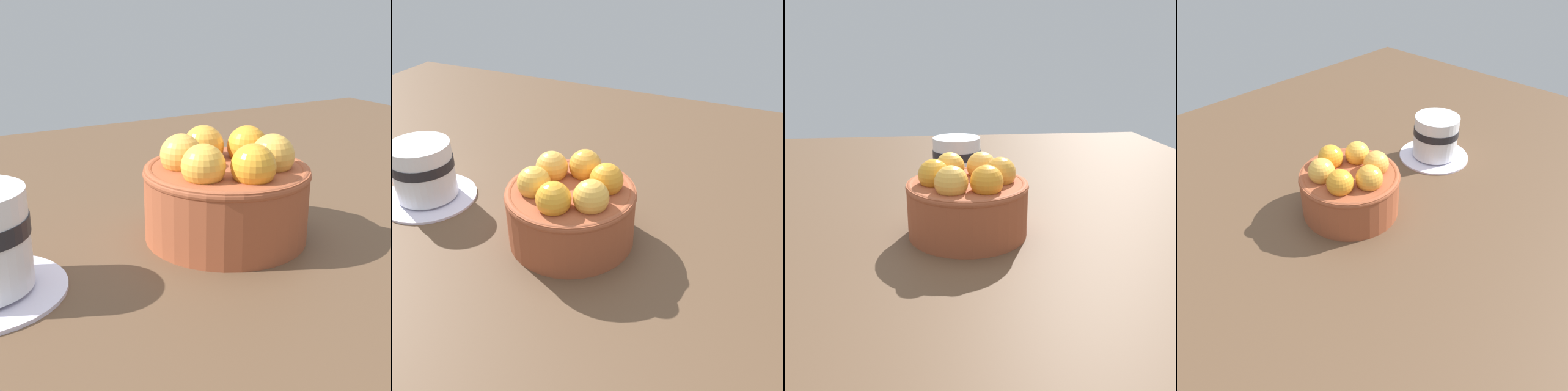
% 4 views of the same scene
% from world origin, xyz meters
% --- Properties ---
extents(ground_plane, '(1.28, 1.00, 0.04)m').
position_xyz_m(ground_plane, '(0.00, 0.00, -0.02)').
color(ground_plane, brown).
extents(terracotta_bowl, '(0.14, 0.14, 0.09)m').
position_xyz_m(terracotta_bowl, '(0.00, 0.00, 0.04)').
color(terracotta_bowl, '#9E4C2D').
rests_on(terracotta_bowl, ground_plane).
extents(coffee_cup, '(0.12, 0.12, 0.08)m').
position_xyz_m(coffee_cup, '(-0.21, 0.00, 0.04)').
color(coffee_cup, white).
rests_on(coffee_cup, ground_plane).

